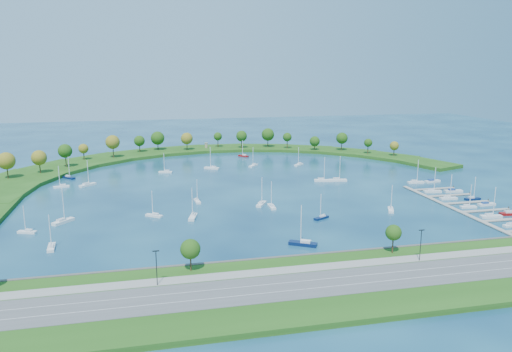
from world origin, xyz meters
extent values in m
plane|color=#082645|center=(0.00, 0.00, 0.00)|extent=(700.00, 700.00, 0.00)
cube|color=#1E4B14|center=(0.00, -124.00, 0.80)|extent=(420.00, 42.00, 1.60)
cube|color=#474442|center=(0.00, -102.50, 0.90)|extent=(420.00, 1.20, 1.80)
cube|color=#515154|center=(0.00, -124.00, 1.66)|extent=(420.00, 16.00, 0.12)
cube|color=gray|center=(0.00, -113.00, 1.66)|extent=(420.00, 5.00, 0.12)
cube|color=silver|center=(0.00, -126.50, 1.73)|extent=(420.00, 0.15, 0.02)
cube|color=silver|center=(0.00, -121.50, 1.73)|extent=(420.00, 0.15, 0.02)
cylinder|color=#382314|center=(-40.00, -107.00, 4.22)|extent=(0.56, 0.56, 5.25)
sphere|color=#294E13|center=(-40.00, -107.00, 8.05)|extent=(6.00, 6.00, 6.00)
cylinder|color=#382314|center=(25.00, -107.00, 4.40)|extent=(0.56, 0.56, 5.60)
sphere|color=#294E13|center=(25.00, -107.00, 8.24)|extent=(5.20, 5.20, 5.20)
cylinder|color=black|center=(-50.00, -115.00, 6.60)|extent=(0.24, 0.24, 10.00)
cylinder|color=black|center=(30.00, -115.00, 6.60)|extent=(0.24, 0.24, 10.00)
cube|color=#1E4B14|center=(-118.83, 37.57, 1.00)|extent=(50.23, 54.30, 2.00)
cube|color=#1E4B14|center=(-104.03, 64.58, 1.00)|extent=(54.07, 56.09, 2.00)
cube|color=#1E4B14|center=(-83.21, 87.27, 1.00)|extent=(55.20, 54.07, 2.00)
cube|color=#1E4B14|center=(-57.57, 104.32, 1.00)|extent=(53.65, 48.47, 2.00)
cube|color=#1E4B14|center=(-28.60, 114.76, 1.00)|extent=(49.62, 39.75, 2.00)
cube|color=#1E4B14|center=(2.03, 117.98, 1.00)|extent=(44.32, 29.96, 2.00)
cube|color=#1E4B14|center=(32.54, 113.79, 1.00)|extent=(49.49, 38.05, 2.00)
cube|color=#1E4B14|center=(61.17, 102.44, 1.00)|extent=(51.13, 44.12, 2.00)
cube|color=#1E4B14|center=(86.25, 84.58, 1.00)|extent=(49.19, 47.96, 2.00)
cube|color=#1E4B14|center=(106.34, 61.24, 1.00)|extent=(43.90, 49.49, 2.00)
cube|color=#1E4B14|center=(120.28, 33.78, 1.00)|extent=(35.67, 48.74, 2.00)
cylinder|color=#382314|center=(-124.41, 37.37, 5.87)|extent=(0.56, 0.56, 7.73)
sphere|color=brown|center=(-124.41, 37.37, 11.59)|extent=(9.29, 9.29, 9.29)
cylinder|color=#382314|center=(-110.22, 48.41, 5.54)|extent=(0.56, 0.56, 7.09)
sphere|color=brown|center=(-110.22, 48.41, 10.79)|extent=(8.49, 8.49, 8.49)
cylinder|color=#382314|center=(-98.46, 63.52, 6.05)|extent=(0.56, 0.56, 8.09)
sphere|color=#294E13|center=(-98.46, 63.52, 11.75)|extent=(8.28, 8.28, 8.28)
cylinder|color=#382314|center=(-90.71, 86.34, 4.98)|extent=(0.56, 0.56, 5.96)
sphere|color=brown|center=(-90.71, 86.34, 9.22)|extent=(6.30, 6.30, 6.30)
cylinder|color=#382314|center=(-72.56, 89.86, 6.28)|extent=(0.56, 0.56, 8.56)
sphere|color=brown|center=(-72.56, 89.86, 12.40)|extent=(9.20, 9.20, 9.20)
cylinder|color=#382314|center=(-55.65, 108.63, 5.22)|extent=(0.56, 0.56, 6.43)
sphere|color=#294E13|center=(-55.65, 108.63, 9.94)|extent=(7.51, 7.51, 7.51)
cylinder|color=#382314|center=(-42.84, 115.03, 5.33)|extent=(0.56, 0.56, 6.66)
sphere|color=#294E13|center=(-42.84, 115.03, 10.60)|extent=(9.70, 9.70, 9.70)
cylinder|color=#382314|center=(-22.35, 110.50, 5.31)|extent=(0.56, 0.56, 6.61)
sphere|color=brown|center=(-22.35, 110.50, 10.31)|extent=(8.52, 8.52, 8.52)
cylinder|color=#382314|center=(1.46, 118.87, 5.38)|extent=(0.56, 0.56, 6.76)
sphere|color=#294E13|center=(1.46, 118.87, 10.00)|extent=(6.20, 6.20, 6.20)
cylinder|color=#382314|center=(17.85, 110.32, 5.65)|extent=(0.56, 0.56, 7.31)
sphere|color=#294E13|center=(17.85, 110.32, 10.92)|extent=(8.08, 8.08, 8.08)
cylinder|color=#382314|center=(37.85, 110.27, 5.78)|extent=(0.56, 0.56, 7.56)
sphere|color=#294E13|center=(37.85, 110.27, 11.44)|extent=(9.44, 9.44, 9.44)
cylinder|color=#382314|center=(50.19, 101.02, 5.58)|extent=(0.56, 0.56, 7.16)
sphere|color=#294E13|center=(50.19, 101.02, 10.46)|extent=(6.48, 6.48, 6.48)
cylinder|color=#382314|center=(67.54, 89.89, 4.44)|extent=(0.56, 0.56, 4.88)
sphere|color=#294E13|center=(67.54, 89.89, 8.35)|extent=(7.35, 7.35, 7.35)
cylinder|color=#382314|center=(85.98, 84.06, 5.61)|extent=(0.56, 0.56, 7.22)
sphere|color=#294E13|center=(85.98, 84.06, 10.86)|extent=(8.19, 8.19, 8.19)
cylinder|color=#382314|center=(98.41, 67.26, 5.22)|extent=(0.56, 0.56, 6.43)
sphere|color=#294E13|center=(98.41, 67.26, 9.58)|extent=(5.72, 5.72, 5.72)
cylinder|color=#382314|center=(111.58, 54.92, 4.82)|extent=(0.56, 0.56, 5.63)
sphere|color=brown|center=(111.58, 54.92, 8.86)|extent=(6.13, 6.13, 6.13)
cylinder|color=gray|center=(-7.68, 116.42, 3.84)|extent=(2.20, 2.20, 3.68)
cylinder|color=gray|center=(-7.68, 116.42, 5.83)|extent=(2.60, 2.60, 0.30)
cube|color=gray|center=(78.00, -61.00, 0.35)|extent=(2.20, 82.00, 0.40)
cube|color=gray|center=(90.10, -80.80, 0.35)|extent=(22.00, 2.00, 0.40)
cube|color=gray|center=(90.10, -67.60, 0.35)|extent=(22.00, 2.00, 0.40)
cylinder|color=#382314|center=(101.00, -67.60, 0.60)|extent=(0.36, 0.36, 1.60)
cube|color=gray|center=(90.10, -54.40, 0.35)|extent=(22.00, 2.00, 0.40)
cylinder|color=#382314|center=(101.00, -54.40, 0.60)|extent=(0.36, 0.36, 1.60)
cube|color=gray|center=(90.10, -41.20, 0.35)|extent=(22.00, 2.00, 0.40)
cylinder|color=#382314|center=(101.00, -41.20, 0.60)|extent=(0.36, 0.36, 1.60)
cube|color=gray|center=(90.10, -28.00, 0.35)|extent=(22.00, 2.00, 0.40)
cylinder|color=#382314|center=(101.00, -28.00, 0.60)|extent=(0.36, 0.36, 1.60)
cube|color=white|center=(-84.28, -74.29, 0.48)|extent=(2.93, 8.24, 0.97)
cube|color=silver|center=(-84.21, -75.09, 1.31)|extent=(1.81, 2.95, 0.68)
cylinder|color=silver|center=(-84.33, -73.64, 6.43)|extent=(0.32, 0.32, 10.91)
cube|color=white|center=(-95.93, -55.09, 0.43)|extent=(7.33, 4.40, 0.85)
cube|color=silver|center=(-95.27, -55.35, 1.15)|extent=(2.81, 2.19, 0.60)
cylinder|color=silver|center=(-96.46, -54.89, 5.63)|extent=(0.32, 0.32, 9.57)
cube|color=white|center=(-81.83, 18.44, 0.55)|extent=(8.44, 8.22, 1.10)
cube|color=silver|center=(-82.49, 17.81, 1.49)|extent=(3.58, 3.53, 0.77)
cylinder|color=silver|center=(-81.30, 18.95, 7.32)|extent=(0.32, 0.32, 12.43)
cube|color=white|center=(49.58, 0.16, 0.56)|extent=(9.69, 4.03, 1.13)
cube|color=silver|center=(48.65, 0.30, 1.52)|extent=(3.53, 2.32, 0.79)
cylinder|color=silver|center=(50.32, 0.04, 7.47)|extent=(0.32, 0.32, 12.69)
cube|color=white|center=(-33.88, -50.09, 0.53)|extent=(4.69, 9.18, 1.06)
cube|color=silver|center=(-33.65, -49.24, 1.43)|extent=(2.48, 3.44, 0.74)
cylinder|color=silver|center=(-34.06, -50.77, 7.03)|extent=(0.32, 0.32, 11.93)
cube|color=white|center=(-49.35, -44.36, 0.45)|extent=(7.28, 6.14, 0.90)
cube|color=silver|center=(-48.74, -44.81, 1.21)|extent=(2.98, 2.74, 0.63)
cylinder|color=silver|center=(-49.83, -44.01, 5.96)|extent=(0.32, 0.32, 10.12)
cube|color=white|center=(42.13, 46.91, 0.48)|extent=(7.44, 7.08, 0.96)
cube|color=silver|center=(42.72, 47.45, 1.30)|extent=(3.14, 3.06, 0.67)
cylinder|color=silver|center=(41.65, 46.47, 6.38)|extent=(0.32, 0.32, 10.84)
cube|color=#0A1A42|center=(-93.85, 39.27, 0.50)|extent=(7.45, 7.72, 1.01)
cube|color=silver|center=(-94.42, 39.89, 1.36)|extent=(3.21, 3.26, 0.70)
cylinder|color=silver|center=(-93.39, 38.79, 6.67)|extent=(0.32, 0.32, 11.32)
cube|color=white|center=(50.09, -58.34, 0.47)|extent=(5.31, 8.09, 0.95)
cube|color=silver|center=(50.42, -57.62, 1.28)|extent=(2.56, 3.15, 0.66)
cylinder|color=silver|center=(49.83, -58.91, 6.27)|extent=(0.32, 0.32, 10.65)
cube|color=white|center=(-94.67, 17.66, 0.46)|extent=(8.02, 3.75, 0.93)
cube|color=silver|center=(-93.92, 17.83, 1.25)|extent=(2.97, 2.05, 0.65)
cylinder|color=silver|center=(-95.28, 17.53, 6.15)|extent=(0.32, 0.32, 10.45)
cube|color=white|center=(-29.60, -25.76, 0.44)|extent=(2.76, 7.53, 0.88)
cube|color=silver|center=(-29.67, -25.02, 1.19)|extent=(1.68, 2.70, 0.62)
cylinder|color=silver|center=(-29.54, -26.34, 5.85)|extent=(0.32, 0.32, 9.94)
cube|color=#0A1A42|center=(17.07, -62.42, 0.43)|extent=(7.26, 5.16, 0.86)
cube|color=silver|center=(17.70, -62.08, 1.16)|extent=(2.87, 2.42, 0.60)
cylinder|color=silver|center=(16.56, -62.69, 5.70)|extent=(0.32, 0.32, 9.68)
cube|color=white|center=(1.39, -42.21, 0.48)|extent=(2.43, 8.08, 0.96)
cube|color=silver|center=(1.37, -43.02, 1.30)|extent=(1.64, 2.85, 0.67)
cylinder|color=silver|center=(1.40, -41.57, 6.39)|extent=(0.32, 0.32, 10.84)
cube|color=maroon|center=(14.25, 85.68, 0.47)|extent=(6.98, 7.12, 0.93)
cube|color=silver|center=(14.79, 85.12, 1.26)|extent=(2.99, 3.02, 0.65)
cylinder|color=silver|center=(13.82, 86.13, 6.19)|extent=(0.32, 0.32, 10.51)
cube|color=white|center=(-84.75, -44.82, 0.57)|extent=(8.21, 8.93, 1.14)
cube|color=silver|center=(-85.37, -45.54, 1.54)|extent=(3.58, 3.73, 0.80)
cylinder|color=silver|center=(-84.25, -44.25, 7.55)|extent=(0.32, 0.32, 12.82)
cube|color=white|center=(-12.91, 47.72, 0.56)|extent=(9.32, 6.93, 1.11)
cube|color=silver|center=(-12.11, 47.25, 1.50)|extent=(3.72, 3.21, 0.78)
cylinder|color=silver|center=(-13.55, 48.09, 7.38)|extent=(0.32, 0.32, 12.53)
cube|color=#0A1A42|center=(0.21, -90.00, 0.59)|extent=(9.81, 7.43, 1.18)
cube|color=silver|center=(1.05, -90.51, 1.59)|extent=(3.93, 3.42, 0.82)
cylinder|color=silver|center=(-0.46, -89.59, 7.80)|extent=(0.32, 0.32, 13.24)
cube|color=white|center=(41.22, 1.36, 0.55)|extent=(9.53, 4.69, 1.10)
cube|color=silver|center=(40.32, 1.58, 1.49)|extent=(3.55, 2.51, 0.77)
cylinder|color=silver|center=(41.93, 1.18, 7.30)|extent=(0.32, 0.32, 12.39)
cube|color=white|center=(-40.83, 42.67, 0.47)|extent=(8.19, 4.43, 0.95)
cube|color=silver|center=(-40.07, 42.44, 1.28)|extent=(3.09, 2.29, 0.66)
cylinder|color=silver|center=(-41.43, 42.85, 6.27)|extent=(0.32, 0.32, 10.66)
cube|color=white|center=(-2.03, -37.12, 0.52)|extent=(6.52, 8.70, 1.04)
cube|color=silver|center=(-2.47, -37.86, 1.41)|extent=(3.01, 3.48, 0.73)
cylinder|color=silver|center=(-1.67, -36.52, 6.90)|extent=(0.32, 0.32, 11.71)
cube|color=white|center=(13.61, 50.20, 0.50)|extent=(7.20, 7.83, 1.00)
cube|color=silver|center=(14.16, 50.83, 1.35)|extent=(3.14, 3.27, 0.70)
cylinder|color=silver|center=(13.18, 49.70, 6.62)|extent=(0.32, 0.32, 11.24)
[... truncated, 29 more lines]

